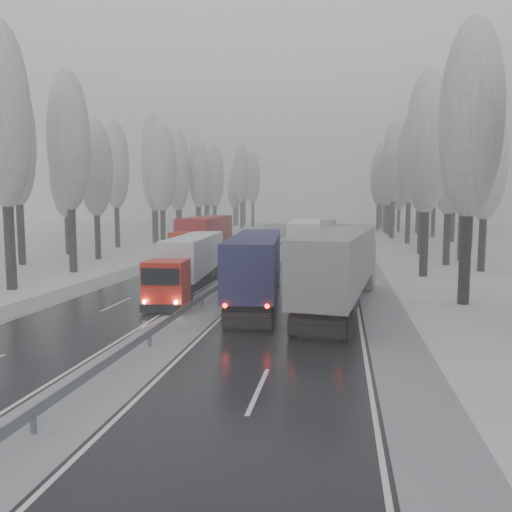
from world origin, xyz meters
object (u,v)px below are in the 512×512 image
(truck_grey_tarp, at_px, (341,263))
(truck_blue_box, at_px, (257,263))
(box_truck_distant, at_px, (326,227))
(truck_red_red, at_px, (205,236))
(truck_cream_box, at_px, (306,239))
(truck_red_white, at_px, (191,259))

(truck_grey_tarp, xyz_separation_m, truck_blue_box, (-5.02, 1.02, -0.18))
(box_truck_distant, xyz_separation_m, truck_red_red, (-10.71, -43.71, 1.10))
(truck_blue_box, height_order, truck_cream_box, truck_cream_box)
(truck_blue_box, distance_m, box_truck_distant, 62.19)
(truck_cream_box, xyz_separation_m, truck_red_white, (-6.80, -15.09, -0.36))
(truck_blue_box, distance_m, truck_red_red, 20.23)
(box_truck_distant, height_order, truck_red_white, truck_red_white)
(truck_grey_tarp, xyz_separation_m, box_truck_distant, (-2.65, 63.15, -1.01))
(truck_cream_box, xyz_separation_m, box_truck_distant, (0.69, 43.72, -0.93))
(truck_grey_tarp, xyz_separation_m, truck_red_red, (-13.37, 19.44, 0.09))
(truck_blue_box, relative_size, truck_red_red, 0.90)
(truck_blue_box, bearing_deg, truck_grey_tarp, -17.29)
(truck_grey_tarp, height_order, truck_red_white, truck_grey_tarp)
(truck_grey_tarp, distance_m, box_truck_distant, 63.22)
(box_truck_distant, xyz_separation_m, truck_red_white, (-7.49, -58.80, 0.57))
(truck_red_red, bearing_deg, truck_blue_box, -69.01)
(truck_grey_tarp, height_order, box_truck_distant, truck_grey_tarp)
(box_truck_distant, bearing_deg, truck_red_white, -89.68)
(truck_blue_box, height_order, truck_red_red, truck_red_red)
(truck_cream_box, bearing_deg, box_truck_distant, 86.93)
(truck_grey_tarp, height_order, truck_blue_box, truck_grey_tarp)
(truck_grey_tarp, relative_size, box_truck_distant, 2.04)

